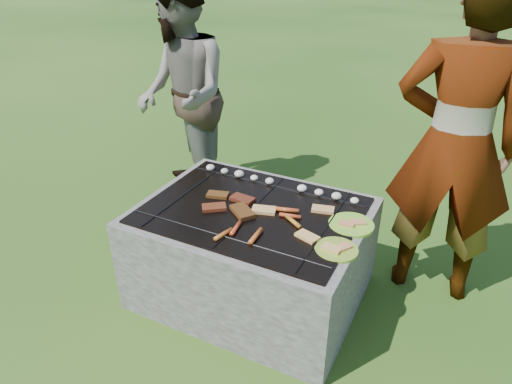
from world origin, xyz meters
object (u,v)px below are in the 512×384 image
Objects in this scene: fire_pit at (252,255)px; plate_near at (336,249)px; cook at (455,146)px; bystander at (182,96)px; plate_far at (351,225)px.

plate_near is (0.56, -0.16, 0.33)m from fire_pit.
plate_near reaches higher than fire_pit.
bystander is (-2.04, 0.27, -0.06)m from cook.
cook reaches higher than plate_far.
plate_far is 0.73m from cook.
plate_near reaches higher than plate_far.
plate_near is at bearing -16.02° from fire_pit.
plate_near is at bearing 14.51° from bystander.
cook is at bearing 60.66° from plate_near.
plate_far is at bearing 21.63° from bystander.
cook is at bearing 38.97° from bystander.
bystander is at bearing 141.11° from fire_pit.
plate_far is (0.56, 0.10, 0.33)m from fire_pit.
plate_far is at bearing 89.81° from plate_near.
bystander reaches higher than fire_pit.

